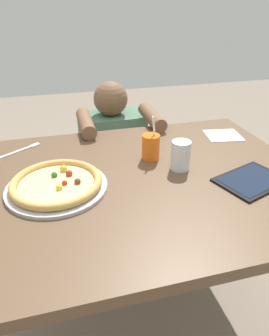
{
  "coord_description": "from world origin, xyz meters",
  "views": [
    {
      "loc": [
        -0.27,
        -0.91,
        1.32
      ],
      "look_at": [
        -0.02,
        0.02,
        0.78
      ],
      "focal_mm": 32.33,
      "sensor_mm": 36.0,
      "label": 1
    }
  ],
  "objects_px": {
    "pizza_near": "(57,184)",
    "tablet": "(251,180)",
    "diner_seated": "(113,163)",
    "water_cup_clear": "(181,155)",
    "fork": "(21,150)",
    "drink_cup_colored": "(151,147)"
  },
  "relations": [
    {
      "from": "pizza_near",
      "to": "diner_seated",
      "type": "xyz_separation_m",
      "value": [
        0.33,
        0.73,
        -0.35
      ]
    },
    {
      "from": "pizza_near",
      "to": "tablet",
      "type": "distance_m",
      "value": 0.68
    },
    {
      "from": "water_cup_clear",
      "to": "fork",
      "type": "distance_m",
      "value": 0.68
    },
    {
      "from": "pizza_near",
      "to": "diner_seated",
      "type": "relative_size",
      "value": 0.37
    },
    {
      "from": "pizza_near",
      "to": "tablet",
      "type": "relative_size",
      "value": 1.22
    },
    {
      "from": "pizza_near",
      "to": "tablet",
      "type": "bearing_deg",
      "value": -10.89
    },
    {
      "from": "fork",
      "to": "diner_seated",
      "type": "bearing_deg",
      "value": 39.42
    },
    {
      "from": "water_cup_clear",
      "to": "diner_seated",
      "type": "distance_m",
      "value": 0.82
    },
    {
      "from": "fork",
      "to": "tablet",
      "type": "xyz_separation_m",
      "value": [
        0.81,
        -0.47,
        0.0
      ]
    },
    {
      "from": "tablet",
      "to": "drink_cup_colored",
      "type": "bearing_deg",
      "value": 138.34
    },
    {
      "from": "fork",
      "to": "drink_cup_colored",
      "type": "bearing_deg",
      "value": -22.52
    },
    {
      "from": "diner_seated",
      "to": "pizza_near",
      "type": "bearing_deg",
      "value": -114.39
    },
    {
      "from": "pizza_near",
      "to": "water_cup_clear",
      "type": "xyz_separation_m",
      "value": [
        0.46,
        0.02,
        0.04
      ]
    },
    {
      "from": "pizza_near",
      "to": "drink_cup_colored",
      "type": "bearing_deg",
      "value": 19.39
    },
    {
      "from": "water_cup_clear",
      "to": "tablet",
      "type": "height_order",
      "value": "water_cup_clear"
    },
    {
      "from": "fork",
      "to": "diner_seated",
      "type": "height_order",
      "value": "diner_seated"
    },
    {
      "from": "drink_cup_colored",
      "to": "fork",
      "type": "xyz_separation_m",
      "value": [
        -0.51,
        0.21,
        -0.05
      ]
    },
    {
      "from": "drink_cup_colored",
      "to": "water_cup_clear",
      "type": "bearing_deg",
      "value": -52.58
    },
    {
      "from": "tablet",
      "to": "diner_seated",
      "type": "bearing_deg",
      "value": 111.44
    },
    {
      "from": "water_cup_clear",
      "to": "tablet",
      "type": "relative_size",
      "value": 0.4
    },
    {
      "from": "water_cup_clear",
      "to": "fork",
      "type": "relative_size",
      "value": 0.63
    },
    {
      "from": "diner_seated",
      "to": "fork",
      "type": "bearing_deg",
      "value": -140.58
    }
  ]
}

